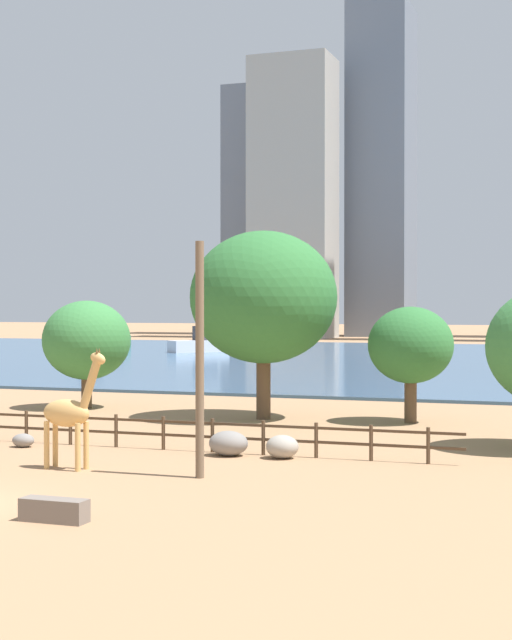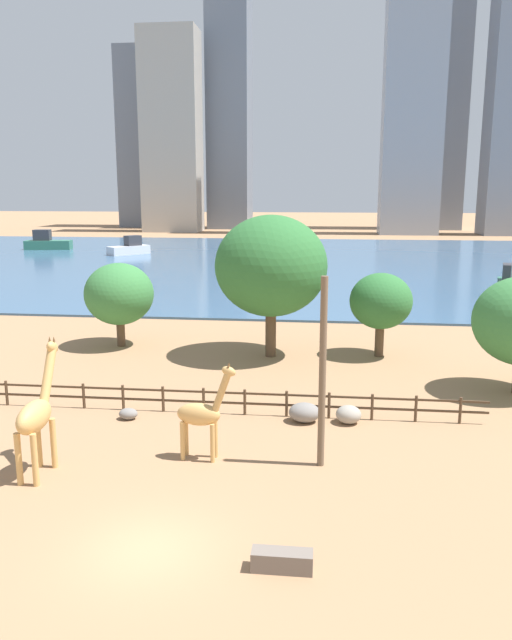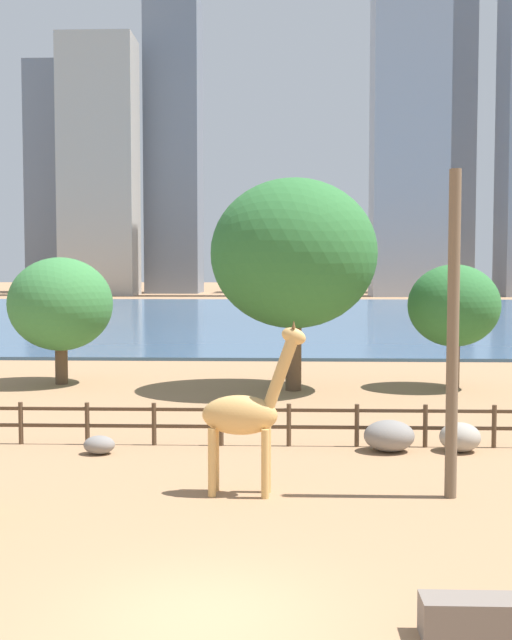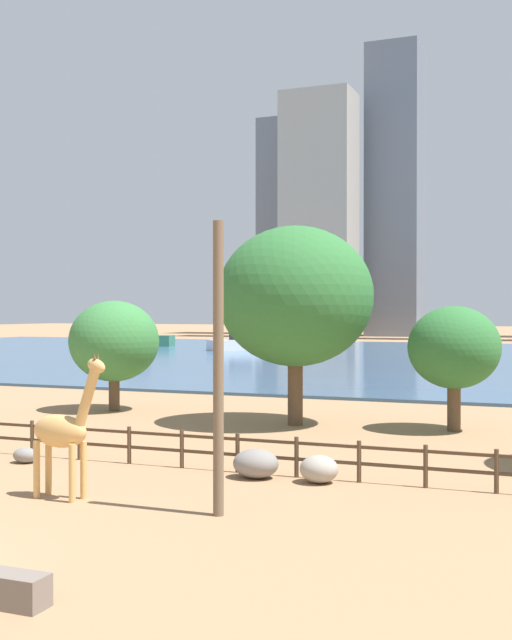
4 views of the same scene
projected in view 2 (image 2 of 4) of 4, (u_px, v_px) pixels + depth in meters
name	position (u px, v px, depth m)	size (l,w,h in m)	color
ground_plane	(293.00, 260.00, 97.03)	(400.00, 400.00, 0.00)	#9E7551
harbor_water	(292.00, 262.00, 94.10)	(180.00, 86.00, 0.20)	#3D6084
giraffe_tall	(202.00, 414.00, 25.38)	(2.55, 0.85, 4.18)	tan
giraffe_companion	(36.00, 415.00, 23.94)	(0.93, 3.50, 5.12)	tan
utility_pole	(322.00, 374.00, 24.39)	(0.28, 0.28, 7.70)	brown
boulder_near_fence	(349.00, 414.00, 29.59)	(1.21, 1.15, 0.86)	gray
boulder_by_pole	(128.00, 414.00, 30.13)	(0.91, 0.72, 0.54)	gray
boulder_small	(304.00, 412.00, 29.75)	(1.49, 1.24, 0.93)	gray
feeding_trough	(282.00, 560.00, 18.19)	(1.80, 0.60, 0.60)	#72665B
enclosure_fence	(211.00, 399.00, 30.81)	(26.12, 0.14, 1.30)	#4C3826
tree_center_broad	(381.00, 301.00, 40.78)	(4.09, 4.09, 5.57)	brown
tree_right_tall	(271.00, 266.00, 40.29)	(7.29, 7.29, 9.32)	brown
tree_left_small	(119.00, 294.00, 43.47)	(4.81, 4.81, 5.90)	brown
boat_ferry	(510.00, 285.00, 64.21)	(4.16, 7.40, 6.30)	#337259
boat_sailboat	(130.00, 248.00, 103.96)	(6.45, 6.95, 3.08)	silver
boat_tug	(47.00, 243.00, 112.24)	(8.40, 4.20, 3.53)	#337259
skyline_tower_needle	(418.00, 7.00, 142.32)	(13.82, 9.49, 103.33)	#939EAD
skyline_block_central	(148.00, 140.00, 179.58)	(14.74, 13.51, 49.55)	slate
skyline_tower_glass	(230.00, 114.00, 170.61)	(11.18, 12.93, 62.05)	slate
skyline_block_left	(171.00, 133.00, 157.66)	(14.36, 9.77, 49.67)	#ADA89E
skyline_block_right	(510.00, 61.00, 142.83)	(8.11, 10.24, 79.24)	gray
skyline_tower_short	(446.00, 61.00, 164.81)	(10.83, 14.41, 87.94)	gray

